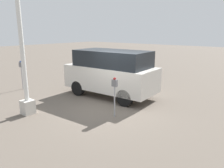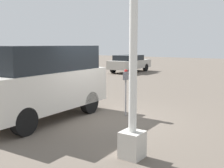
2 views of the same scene
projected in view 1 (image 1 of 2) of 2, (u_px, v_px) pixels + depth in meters
name	position (u px, v px, depth m)	size (l,w,h in m)	color
ground_plane	(109.00, 109.00, 9.09)	(80.00, 80.00, 0.00)	#60564C
parking_meter_near	(115.00, 88.00, 8.00)	(0.21, 0.13, 1.51)	#9E9EA3
parking_meter_far	(21.00, 68.00, 11.86)	(0.21, 0.13, 1.57)	#9E9EA3
lamp_post	(23.00, 57.00, 8.01)	(0.44, 0.44, 6.51)	beige
parked_van	(111.00, 72.00, 10.55)	(4.55, 2.15, 2.26)	beige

